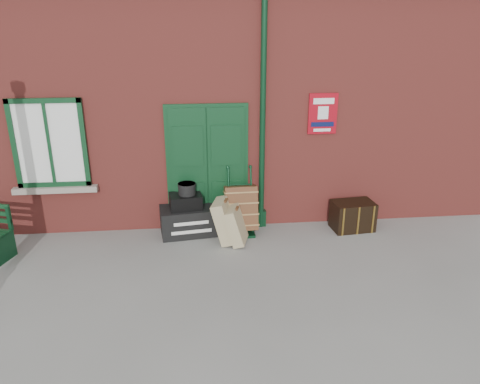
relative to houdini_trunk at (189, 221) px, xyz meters
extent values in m
plane|color=gray|center=(0.65, -1.24, -0.25)|extent=(80.00, 80.00, 0.00)
cube|color=#9B3932|center=(0.65, 2.26, 1.75)|extent=(10.00, 4.00, 4.00)
cube|color=#0E361B|center=(0.35, 0.22, 0.85)|extent=(1.42, 0.12, 2.32)
cube|color=white|center=(-2.25, 0.21, 1.40)|extent=(1.20, 0.08, 1.50)
cylinder|color=black|center=(1.30, 0.18, 1.75)|extent=(0.10, 0.10, 4.00)
cube|color=#9E0B17|center=(2.35, 0.23, 1.80)|extent=(0.50, 0.03, 0.70)
cube|color=black|center=(-2.89, -0.69, -0.03)|extent=(0.20, 0.43, 0.44)
cube|color=black|center=(0.00, 0.00, 0.00)|extent=(1.05, 0.67, 0.50)
cube|color=black|center=(-0.05, 0.00, 0.37)|extent=(0.59, 0.46, 0.25)
cylinder|color=black|center=(-0.02, 0.01, 0.59)|extent=(0.33, 0.33, 0.20)
cube|color=tan|center=(0.60, -0.35, 0.13)|extent=(0.52, 0.61, 0.76)
cube|color=tan|center=(0.78, -0.45, 0.08)|extent=(0.47, 0.55, 0.65)
cube|color=black|center=(0.91, -0.15, -0.23)|extent=(0.46, 0.34, 0.04)
cylinder|color=black|center=(0.71, 0.00, 0.34)|extent=(0.04, 0.32, 1.14)
cylinder|color=black|center=(1.10, 0.01, 0.34)|extent=(0.04, 0.32, 1.14)
cylinder|color=black|center=(0.65, 0.02, -0.14)|extent=(0.05, 0.22, 0.22)
cylinder|color=black|center=(1.17, 0.03, -0.14)|extent=(0.05, 0.22, 0.22)
cube|color=brown|center=(0.91, -0.01, 0.22)|extent=(0.57, 0.62, 0.84)
cube|color=black|center=(2.92, -0.11, 0.01)|extent=(0.76, 0.54, 0.52)
camera|label=1|loc=(0.13, -7.56, 3.42)|focal=35.00mm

